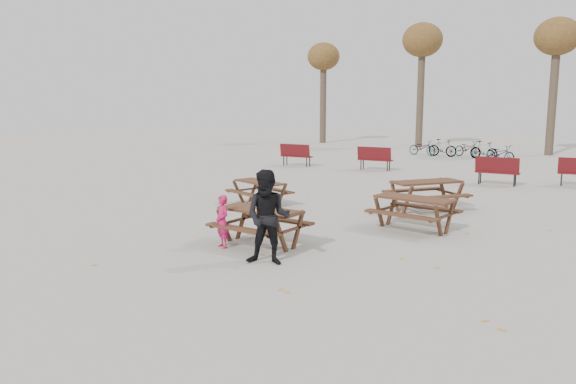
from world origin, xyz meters
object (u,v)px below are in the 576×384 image
Objects in this scene: child at (222,222)px; picnic_table_north at (260,193)px; food_tray at (264,210)px; adult at (268,217)px; picnic_table_east at (414,214)px; soda_bottle at (257,207)px; picnic_table_far at (426,196)px; main_picnic_table at (260,218)px.

picnic_table_north is at bearing 141.61° from child.
food_tray is 0.10× the size of adult.
child reaches higher than picnic_table_east.
food_tray is 0.16× the size of child.
soda_bottle is 0.09× the size of picnic_table_east.
food_tray is 3.81m from picnic_table_east.
picnic_table_far is (0.46, 6.59, -0.47)m from adult.
adult reaches higher than child.
adult reaches higher than picnic_table_east.
main_picnic_table is at bearing 111.08° from adult.
soda_bottle is at bearing -159.49° from picnic_table_far.
main_picnic_table is 1.63× the size of child.
soda_bottle is at bearing -130.94° from food_tray.
picnic_table_east is 1.10× the size of picnic_table_north.
food_tray is 1.23m from adult.
picnic_table_east is at bearing 78.27° from child.
child reaches higher than main_picnic_table.
child reaches higher than soda_bottle.
main_picnic_table is 5.77m from picnic_table_far.
adult reaches higher than food_tray.
food_tray is 0.11× the size of picnic_table_north.
soda_bottle is 0.09× the size of picnic_table_far.
child is 4.60m from picnic_table_east.
adult is (0.97, -1.00, 0.30)m from main_picnic_table.
picnic_table_east reaches higher than picnic_table_north.
picnic_table_far is at bearing 41.72° from picnic_table_north.
adult reaches higher than main_picnic_table.
picnic_table_far is (-0.66, 2.41, 0.03)m from picnic_table_east.
soda_bottle is 4.72m from picnic_table_north.
picnic_table_far is (1.43, 5.59, -0.17)m from main_picnic_table.
picnic_table_north is at bearing 128.51° from main_picnic_table.
food_tray is at bearing 108.62° from adult.
soda_bottle is 0.10× the size of picnic_table_north.
child is at bearing -119.92° from picnic_table_east.
picnic_table_east is (1.11, 4.18, -0.50)m from adult.
picnic_table_far is (4.23, 2.06, 0.06)m from picnic_table_north.
soda_bottle reaches higher than picnic_table_north.
main_picnic_table is at bearing -118.79° from picnic_table_east.
soda_bottle reaches higher than main_picnic_table.
adult is 1.08× the size of picnic_table_north.
child is 6.50m from picnic_table_far.
adult is 4.35m from picnic_table_east.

